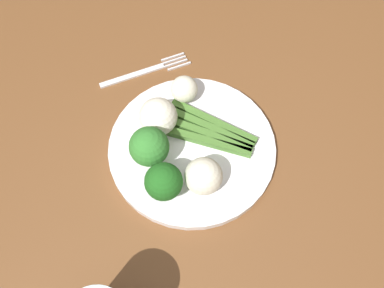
{
  "coord_description": "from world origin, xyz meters",
  "views": [
    {
      "loc": [
        0.25,
        -0.04,
        1.32
      ],
      "look_at": [
        -0.04,
        -0.0,
        0.77
      ],
      "focal_mm": 37.32,
      "sensor_mm": 36.0,
      "label": 1
    }
  ],
  "objects_px": {
    "cauliflower_near_center": "(204,176)",
    "cauliflower_back_right": "(187,89)",
    "asparagus_bundle": "(208,131)",
    "broccoli_front_left": "(164,182)",
    "dining_table": "(195,194)",
    "broccoli_right": "(149,147)",
    "fork": "(146,71)",
    "plate": "(192,148)",
    "cauliflower_front": "(158,117)"
  },
  "relations": [
    {
      "from": "plate",
      "to": "fork",
      "type": "distance_m",
      "value": 0.18
    },
    {
      "from": "asparagus_bundle",
      "to": "fork",
      "type": "bearing_deg",
      "value": -26.66
    },
    {
      "from": "broccoli_right",
      "to": "fork",
      "type": "xyz_separation_m",
      "value": [
        -0.18,
        0.0,
        -0.06
      ]
    },
    {
      "from": "dining_table",
      "to": "cauliflower_near_center",
      "type": "distance_m",
      "value": 0.14
    },
    {
      "from": "cauliflower_front",
      "to": "cauliflower_near_center",
      "type": "xyz_separation_m",
      "value": [
        0.11,
        0.06,
        -0.0
      ]
    },
    {
      "from": "cauliflower_back_right",
      "to": "fork",
      "type": "bearing_deg",
      "value": -138.35
    },
    {
      "from": "asparagus_bundle",
      "to": "broccoli_front_left",
      "type": "distance_m",
      "value": 0.13
    },
    {
      "from": "dining_table",
      "to": "broccoli_front_left",
      "type": "bearing_deg",
      "value": -57.13
    },
    {
      "from": "asparagus_bundle",
      "to": "cauliflower_front",
      "type": "relative_size",
      "value": 2.57
    },
    {
      "from": "broccoli_right",
      "to": "cauliflower_near_center",
      "type": "xyz_separation_m",
      "value": [
        0.05,
        0.07,
        -0.01
      ]
    },
    {
      "from": "plate",
      "to": "broccoli_front_left",
      "type": "relative_size",
      "value": 3.93
    },
    {
      "from": "plate",
      "to": "asparagus_bundle",
      "type": "distance_m",
      "value": 0.04
    },
    {
      "from": "dining_table",
      "to": "cauliflower_front",
      "type": "bearing_deg",
      "value": -149.99
    },
    {
      "from": "cauliflower_near_center",
      "to": "broccoli_right",
      "type": "bearing_deg",
      "value": -124.76
    },
    {
      "from": "cauliflower_near_center",
      "to": "cauliflower_back_right",
      "type": "distance_m",
      "value": 0.16
    },
    {
      "from": "broccoli_front_left",
      "to": "cauliflower_near_center",
      "type": "distance_m",
      "value": 0.06
    },
    {
      "from": "dining_table",
      "to": "broccoli_right",
      "type": "height_order",
      "value": "broccoli_right"
    },
    {
      "from": "cauliflower_near_center",
      "to": "dining_table",
      "type": "bearing_deg",
      "value": -163.95
    },
    {
      "from": "cauliflower_near_center",
      "to": "cauliflower_back_right",
      "type": "height_order",
      "value": "cauliflower_near_center"
    },
    {
      "from": "cauliflower_front",
      "to": "plate",
      "type": "bearing_deg",
      "value": 48.39
    },
    {
      "from": "broccoli_front_left",
      "to": "cauliflower_near_center",
      "type": "xyz_separation_m",
      "value": [
        -0.01,
        0.06,
        -0.01
      ]
    },
    {
      "from": "broccoli_right",
      "to": "cauliflower_near_center",
      "type": "relative_size",
      "value": 1.3
    },
    {
      "from": "cauliflower_back_right",
      "to": "cauliflower_near_center",
      "type": "bearing_deg",
      "value": 1.09
    },
    {
      "from": "dining_table",
      "to": "plate",
      "type": "height_order",
      "value": "plate"
    },
    {
      "from": "asparagus_bundle",
      "to": "cauliflower_back_right",
      "type": "height_order",
      "value": "cauliflower_back_right"
    },
    {
      "from": "plate",
      "to": "broccoli_front_left",
      "type": "xyz_separation_m",
      "value": [
        0.07,
        -0.05,
        0.05
      ]
    },
    {
      "from": "fork",
      "to": "broccoli_front_left",
      "type": "bearing_deg",
      "value": -102.15
    },
    {
      "from": "cauliflower_near_center",
      "to": "plate",
      "type": "bearing_deg",
      "value": -173.38
    },
    {
      "from": "asparagus_bundle",
      "to": "broccoli_front_left",
      "type": "relative_size",
      "value": 2.3
    },
    {
      "from": "broccoli_front_left",
      "to": "broccoli_right",
      "type": "xyz_separation_m",
      "value": [
        -0.06,
        -0.02,
        0.0
      ]
    },
    {
      "from": "broccoli_right",
      "to": "fork",
      "type": "distance_m",
      "value": 0.19
    },
    {
      "from": "dining_table",
      "to": "cauliflower_back_right",
      "type": "relative_size",
      "value": 29.45
    },
    {
      "from": "broccoli_front_left",
      "to": "fork",
      "type": "xyz_separation_m",
      "value": [
        -0.24,
        -0.01,
        -0.05
      ]
    },
    {
      "from": "asparagus_bundle",
      "to": "broccoli_front_left",
      "type": "height_order",
      "value": "broccoli_front_left"
    },
    {
      "from": "cauliflower_near_center",
      "to": "cauliflower_back_right",
      "type": "relative_size",
      "value": 1.25
    },
    {
      "from": "cauliflower_back_right",
      "to": "fork",
      "type": "height_order",
      "value": "cauliflower_back_right"
    },
    {
      "from": "broccoli_right",
      "to": "fork",
      "type": "bearing_deg",
      "value": 178.66
    },
    {
      "from": "plate",
      "to": "asparagus_bundle",
      "type": "bearing_deg",
      "value": 123.13
    },
    {
      "from": "cauliflower_back_right",
      "to": "cauliflower_front",
      "type": "bearing_deg",
      "value": -44.96
    },
    {
      "from": "broccoli_right",
      "to": "cauliflower_back_right",
      "type": "bearing_deg",
      "value": 147.47
    },
    {
      "from": "plate",
      "to": "asparagus_bundle",
      "type": "height_order",
      "value": "asparagus_bundle"
    },
    {
      "from": "dining_table",
      "to": "asparagus_bundle",
      "type": "height_order",
      "value": "asparagus_bundle"
    },
    {
      "from": "plate",
      "to": "cauliflower_front",
      "type": "height_order",
      "value": "cauliflower_front"
    },
    {
      "from": "asparagus_bundle",
      "to": "broccoli_front_left",
      "type": "xyz_separation_m",
      "value": [
        0.09,
        -0.08,
        0.03
      ]
    },
    {
      "from": "broccoli_right",
      "to": "fork",
      "type": "relative_size",
      "value": 0.45
    },
    {
      "from": "asparagus_bundle",
      "to": "broccoli_right",
      "type": "relative_size",
      "value": 2.12
    },
    {
      "from": "dining_table",
      "to": "asparagus_bundle",
      "type": "xyz_separation_m",
      "value": [
        -0.06,
        0.03,
        0.12
      ]
    },
    {
      "from": "cauliflower_front",
      "to": "cauliflower_back_right",
      "type": "relative_size",
      "value": 1.35
    },
    {
      "from": "broccoli_front_left",
      "to": "cauliflower_back_right",
      "type": "height_order",
      "value": "broccoli_front_left"
    },
    {
      "from": "broccoli_front_left",
      "to": "asparagus_bundle",
      "type": "bearing_deg",
      "value": 139.05
    }
  ]
}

